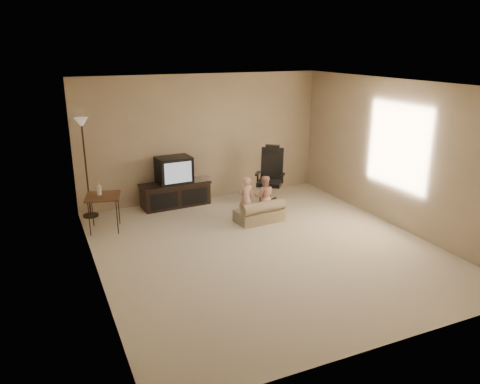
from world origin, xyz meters
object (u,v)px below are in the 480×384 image
object	(u,v)px
office_chair	(271,183)
side_table	(103,196)
toddler_left	(246,199)
floor_lamp	(84,146)
toddler_right	(264,197)
child_sofa	(260,213)
tv_stand	(175,186)

from	to	relation	value
office_chair	side_table	xyz separation A→B (m)	(-3.24, -0.11, 0.18)
side_table	toddler_left	xyz separation A→B (m)	(2.39, -0.56, -0.19)
floor_lamp	toddler_right	size ratio (longest dim) A/B	2.31
side_table	child_sofa	distance (m)	2.73
side_table	floor_lamp	world-z (taller)	floor_lamp
office_chair	child_sofa	world-z (taller)	office_chair
tv_stand	office_chair	world-z (taller)	office_chair
office_chair	toddler_right	distance (m)	0.82
tv_stand	child_sofa	xyz separation A→B (m)	(1.12, -1.47, -0.24)
floor_lamp	child_sofa	world-z (taller)	floor_lamp
side_table	tv_stand	bearing A→B (deg)	26.28
office_chair	side_table	size ratio (longest dim) A/B	1.38
floor_lamp	toddler_left	bearing A→B (deg)	-27.93
office_chair	child_sofa	bearing A→B (deg)	-88.97
tv_stand	floor_lamp	xyz separation A→B (m)	(-1.61, 0.06, 0.92)
office_chair	floor_lamp	size ratio (longest dim) A/B	0.63
child_sofa	toddler_right	distance (m)	0.34
toddler_left	toddler_right	distance (m)	0.37
tv_stand	side_table	bearing A→B (deg)	-157.02
side_table	toddler_right	size ratio (longest dim) A/B	1.06
tv_stand	office_chair	size ratio (longest dim) A/B	1.21
toddler_right	side_table	bearing A→B (deg)	10.04
toddler_left	toddler_right	world-z (taller)	toddler_left
floor_lamp	child_sofa	distance (m)	3.34
office_chair	tv_stand	bearing A→B (deg)	-161.00
tv_stand	office_chair	distance (m)	1.87
office_chair	toddler_left	distance (m)	1.08
toddler_left	side_table	bearing A→B (deg)	-13.33
floor_lamp	tv_stand	bearing A→B (deg)	-2.06
office_chair	side_table	distance (m)	3.25
office_chair	child_sofa	size ratio (longest dim) A/B	1.32
toddler_right	floor_lamp	bearing A→B (deg)	-3.33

